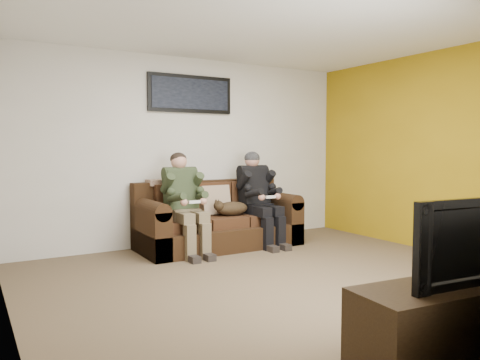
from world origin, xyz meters
TOP-DOWN VIEW (x-y plane):
  - floor at (0.00, 0.00)m, footprint 5.00×5.00m
  - ceiling at (0.00, 0.00)m, footprint 5.00×5.00m
  - wall_back at (0.00, 2.25)m, footprint 5.00×0.00m
  - wall_left at (-2.50, 0.00)m, footprint 0.00×4.50m
  - wall_right at (2.50, 0.00)m, footprint 0.00×4.50m
  - accent_wall_right at (2.49, 0.00)m, footprint 0.00×4.50m
  - sofa at (0.19, 1.83)m, footprint 2.18×0.94m
  - throw_pillow at (0.19, 1.87)m, footprint 0.42×0.20m
  - throw_blanket at (-0.47, 2.10)m, footprint 0.44×0.22m
  - person_left at (-0.37, 1.65)m, footprint 0.51×0.87m
  - person_right at (0.75, 1.65)m, footprint 0.51×0.86m
  - cat at (0.32, 1.66)m, footprint 0.66×0.26m
  - framed_poster at (-0.01, 2.22)m, footprint 1.25×0.05m
  - tv_stand at (-0.01, -1.95)m, footprint 1.55×0.63m
  - television at (-0.01, -1.95)m, footprint 0.99×0.22m

SIDE VIEW (x-z plane):
  - floor at x=0.00m, z-range 0.00..0.00m
  - tv_stand at x=-0.01m, z-range 0.00..0.47m
  - sofa at x=0.19m, z-range -0.11..0.78m
  - cat at x=0.32m, z-range 0.41..0.66m
  - throw_pillow at x=0.19m, z-range 0.43..0.84m
  - person_left at x=-0.37m, z-range 0.08..1.37m
  - person_right at x=0.75m, z-range 0.08..1.38m
  - television at x=-0.01m, z-range 0.47..1.04m
  - throw_blanket at x=-0.47m, z-range 0.85..0.93m
  - wall_back at x=0.00m, z-range -1.20..3.80m
  - wall_left at x=-2.50m, z-range -0.95..3.55m
  - wall_right at x=2.50m, z-range -0.95..3.55m
  - accent_wall_right at x=2.49m, z-range -0.95..3.55m
  - framed_poster at x=-0.01m, z-range 1.84..2.36m
  - ceiling at x=0.00m, z-range 2.60..2.60m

